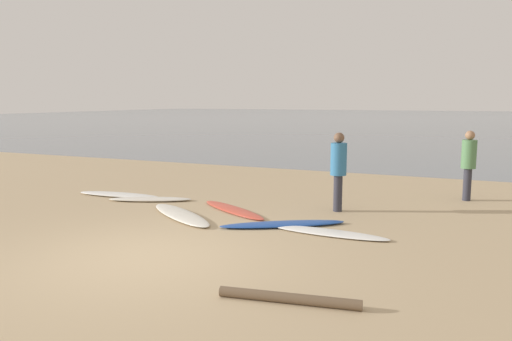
# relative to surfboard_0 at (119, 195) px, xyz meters

# --- Properties ---
(ground_plane) EXTENTS (120.00, 120.00, 0.20)m
(ground_plane) POSITION_rel_surfboard_0_xyz_m (3.62, 6.15, -0.14)
(ground_plane) COLOR tan
(ground_plane) RESTS_ON ground
(ocean_water) EXTENTS (140.00, 100.00, 0.01)m
(ocean_water) POSITION_rel_surfboard_0_xyz_m (3.62, 56.46, -0.04)
(ocean_water) COLOR slate
(ocean_water) RESTS_ON ground
(surfboard_0) EXTENTS (2.33, 0.70, 0.09)m
(surfboard_0) POSITION_rel_surfboard_0_xyz_m (0.00, 0.00, 0.00)
(surfboard_0) COLOR white
(surfboard_0) RESTS_ON ground
(surfboard_1) EXTENTS (2.03, 1.21, 0.09)m
(surfboard_1) POSITION_rel_surfboard_0_xyz_m (1.09, -0.16, -0.00)
(surfboard_1) COLOR silver
(surfboard_1) RESTS_ON ground
(surfboard_2) EXTENTS (2.38, 1.88, 0.09)m
(surfboard_2) POSITION_rel_surfboard_0_xyz_m (2.66, -1.27, 0.00)
(surfboard_2) COLOR silver
(surfboard_2) RESTS_ON ground
(surfboard_3) EXTENTS (2.20, 1.62, 0.07)m
(surfboard_3) POSITION_rel_surfboard_0_xyz_m (3.43, -0.34, -0.01)
(surfboard_3) COLOR #D84C38
(surfboard_3) RESTS_ON ground
(surfboard_4) EXTENTS (2.32, 1.74, 0.08)m
(surfboard_4) POSITION_rel_surfboard_0_xyz_m (4.91, -1.14, -0.00)
(surfboard_4) COLOR #1E479E
(surfboard_4) RESTS_ON ground
(surfboard_5) EXTENTS (2.26, 0.60, 0.07)m
(surfboard_5) POSITION_rel_surfboard_0_xyz_m (5.89, -1.35, -0.01)
(surfboard_5) COLOR white
(surfboard_5) RESTS_ON ground
(person_0) EXTENTS (0.35, 0.35, 1.74)m
(person_0) POSITION_rel_surfboard_0_xyz_m (5.54, 0.58, 0.98)
(person_0) COLOR #2D2D38
(person_0) RESTS_ON ground
(person_1) EXTENTS (0.34, 0.34, 1.70)m
(person_1) POSITION_rel_surfboard_0_xyz_m (8.11, 3.02, 0.96)
(person_1) COLOR #2D2D38
(person_1) RESTS_ON ground
(driftwood_log) EXTENTS (1.75, 0.40, 0.13)m
(driftwood_log) POSITION_rel_surfboard_0_xyz_m (6.30, -4.58, 0.02)
(driftwood_log) COLOR brown
(driftwood_log) RESTS_ON ground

